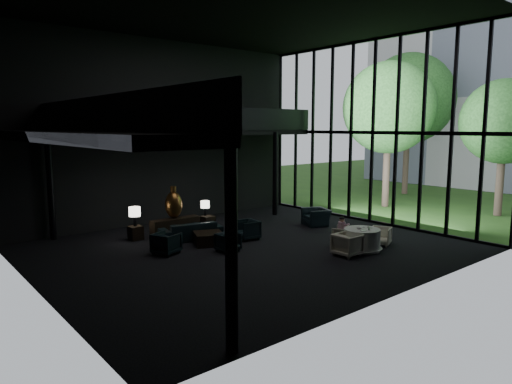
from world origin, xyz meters
TOP-DOWN VIEW (x-y plane):
  - floor at (0.00, 0.00)m, footprint 14.00×12.00m
  - ceiling at (0.00, 0.00)m, footprint 14.00×12.00m
  - wall_back at (0.00, 6.00)m, footprint 14.00×0.04m
  - wall_front at (0.00, -6.00)m, footprint 14.00×0.04m
  - wall_left at (-7.00, 0.00)m, footprint 0.04×12.00m
  - curtain_wall at (6.95, 0.00)m, footprint 0.20×12.00m
  - mezzanine_left at (-6.00, 0.00)m, footprint 2.00×12.00m
  - mezzanine_back at (1.00, 5.00)m, footprint 12.00×2.00m
  - railing_left at (-5.00, 0.00)m, footprint 0.06×12.00m
  - railing_back at (1.00, 4.00)m, footprint 12.00×0.06m
  - column_sw at (-5.00, -5.70)m, footprint 0.24×0.24m
  - column_nw at (-5.00, 5.70)m, footprint 0.24×0.24m
  - column_ne at (4.80, 4.00)m, footprint 0.24×0.24m
  - tree_near at (11.00, 2.00)m, footprint 4.80×4.80m
  - tree_mid at (13.00, -3.00)m, footprint 4.00×4.00m
  - tree_far at (16.00, 4.00)m, footprint 5.60×5.60m
  - console at (-1.00, 3.47)m, footprint 2.04×0.46m
  - bronze_urn at (-1.00, 3.57)m, footprint 0.68×0.68m
  - side_table_left at (-2.60, 3.67)m, footprint 0.47×0.47m
  - table_lamp_left at (-2.60, 3.69)m, footprint 0.44×0.44m
  - side_table_right at (0.60, 3.54)m, footprint 0.48×0.48m
  - table_lamp_right at (0.60, 3.75)m, footprint 0.37×0.37m
  - sofa at (-0.96, 2.35)m, footprint 2.71×1.24m
  - lounge_armchair_west at (-2.66, 1.16)m, footprint 1.00×1.02m
  - lounge_armchair_east at (0.69, 1.01)m, footprint 0.86×0.91m
  - lounge_armchair_south at (-0.88, 0.08)m, footprint 0.67×0.63m
  - window_armchair at (4.56, 1.04)m, footprint 1.13×1.36m
  - coffee_table at (-0.88, 1.29)m, footprint 1.30×1.30m
  - dining_table at (2.81, -2.74)m, footprint 1.41×1.41m
  - dining_chair_north at (2.86, -1.90)m, footprint 0.92×0.90m
  - dining_chair_east at (3.89, -2.73)m, footprint 0.82×0.84m
  - dining_chair_west at (1.87, -2.87)m, footprint 0.80×0.86m
  - child at (2.86, -1.79)m, footprint 0.27×0.27m
  - plate_a at (2.60, -2.95)m, footprint 0.28×0.28m
  - plate_b at (3.01, -2.56)m, footprint 0.25×0.25m
  - saucer at (3.14, -2.84)m, footprint 0.17×0.17m
  - coffee_cup at (3.06, -2.81)m, footprint 0.08×0.08m
  - cereal_bowl at (2.72, -2.67)m, footprint 0.18×0.18m
  - cream_pot at (2.85, -2.99)m, footprint 0.07×0.07m

SIDE VIEW (x-z plane):
  - floor at x=0.00m, z-range -0.01..0.01m
  - coffee_table at x=-0.88m, z-range 0.00..0.44m
  - side_table_left at x=-2.60m, z-range 0.00..0.52m
  - side_table_right at x=0.60m, z-range 0.00..0.52m
  - console at x=-1.00m, z-range 0.00..0.65m
  - lounge_armchair_south at x=-0.88m, z-range 0.00..0.65m
  - dining_table at x=2.81m, z-range -0.05..0.70m
  - dining_chair_east at x=3.89m, z-range 0.00..0.67m
  - dining_chair_north at x=2.86m, z-range 0.00..0.73m
  - lounge_armchair_west at x=-2.66m, z-range 0.00..0.82m
  - lounge_armchair_east at x=0.69m, z-range 0.00..0.85m
  - dining_chair_west at x=1.87m, z-range 0.00..0.87m
  - window_armchair at x=4.56m, z-range 0.00..1.02m
  - sofa at x=-0.96m, z-range 0.00..1.02m
  - child at x=2.86m, z-range 0.45..1.03m
  - saucer at x=3.14m, z-range 0.75..0.76m
  - plate_a at x=2.60m, z-range 0.75..0.76m
  - plate_b at x=3.01m, z-range 0.75..0.77m
  - cream_pot at x=2.85m, z-range 0.75..0.82m
  - coffee_cup at x=3.06m, z-range 0.76..0.82m
  - cereal_bowl at x=2.72m, z-range 0.75..0.84m
  - table_lamp_right at x=0.60m, z-range 0.66..1.28m
  - table_lamp_left at x=-2.60m, z-range 0.68..1.41m
  - bronze_urn at x=-1.00m, z-range 0.56..1.83m
  - column_sw at x=-5.00m, z-range 0.00..4.00m
  - column_nw at x=-5.00m, z-range 0.00..4.00m
  - column_ne at x=4.80m, z-range 0.00..4.00m
  - wall_back at x=0.00m, z-range 0.00..8.00m
  - wall_front at x=0.00m, z-range 0.00..8.00m
  - wall_left at x=-7.00m, z-range 0.00..8.00m
  - curtain_wall at x=6.95m, z-range 0.00..8.00m
  - mezzanine_left at x=-6.00m, z-range 3.88..4.12m
  - mezzanine_back at x=1.00m, z-range 3.88..4.12m
  - tree_mid at x=13.00m, z-range 1.23..7.73m
  - railing_left at x=-5.00m, z-range 4.10..5.10m
  - railing_back at x=1.00m, z-range 4.10..5.10m
  - tree_near at x=11.00m, z-range 1.41..9.06m
  - tree_far at x=16.00m, z-range 1.59..10.39m
  - ceiling at x=0.00m, z-range 7.99..8.01m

